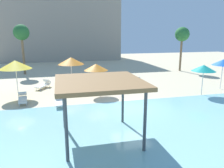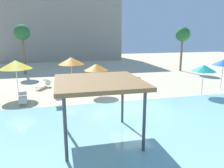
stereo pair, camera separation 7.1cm
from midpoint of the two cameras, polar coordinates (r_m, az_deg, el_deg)
name	(u,v)px [view 2 (the right image)]	position (r m, az deg, el deg)	size (l,w,h in m)	color
ground_plane	(131,108)	(15.15, 5.20, -6.29)	(80.00, 80.00, 0.00)	beige
lagoon_water	(167,144)	(10.73, 14.56, -15.10)	(44.00, 13.50, 0.04)	#8CC6CC
shade_pavilion	(99,84)	(10.02, -3.29, -0.04)	(3.96, 3.96, 2.94)	#42474C
beach_umbrella_orange_0	(96,67)	(18.12, -4.10, 4.44)	(1.99, 1.99, 2.58)	silver
beach_umbrella_teal_2	(204,68)	(19.33, 23.14, 3.87)	(1.94, 1.94, 2.54)	silver
beach_umbrella_orange_3	(71,61)	(20.97, -10.58, 6.01)	(2.45, 2.45, 2.85)	silver
beach_umbrella_yellow_5	(16,65)	(18.78, -23.95, 4.68)	(2.48, 2.48, 2.98)	silver
beach_umbrella_blue_6	(224,62)	(22.11, 27.38, 5.07)	(1.95, 1.95, 2.76)	silver
lounge_chair_0	(111,81)	(21.77, -0.29, 0.67)	(1.29, 1.98, 0.74)	white
lounge_chair_1	(44,85)	(21.44, -17.37, -0.13)	(1.44, 1.95, 0.74)	white
lounge_chair_2	(60,101)	(16.04, -13.53, -4.26)	(0.68, 1.92, 0.74)	white
lounge_chair_3	(136,82)	(21.83, 6.56, 0.62)	(1.55, 1.91, 0.74)	white
lounge_chair_6	(23,98)	(17.44, -22.32, -3.49)	(0.85, 1.96, 0.74)	white
palm_tree_0	(183,35)	(31.12, 18.18, 12.10)	(1.90, 1.90, 5.90)	brown
palm_tree_1	(22,34)	(29.23, -22.54, 12.17)	(1.90, 1.90, 6.13)	brown
hotel_block_0	(60,22)	(46.32, -13.47, 15.67)	(22.53, 11.12, 14.76)	#9E9384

